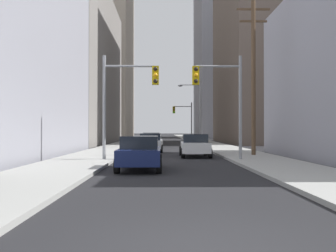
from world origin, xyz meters
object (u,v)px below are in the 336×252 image
(traffic_signal_near_left, at_px, (128,91))
(traffic_signal_near_right, at_px, (220,91))
(sedan_silver, at_px, (151,143))
(traffic_signal_far_right, at_px, (183,116))
(sedan_navy, at_px, (140,153))
(sedan_white, at_px, (195,145))
(sedan_grey, at_px, (152,140))

(traffic_signal_near_left, relative_size, traffic_signal_near_right, 1.00)
(traffic_signal_near_right, bearing_deg, traffic_signal_near_left, 180.00)
(sedan_silver, height_order, traffic_signal_far_right, traffic_signal_far_right)
(sedan_navy, relative_size, sedan_silver, 0.99)
(sedan_navy, relative_size, traffic_signal_near_right, 0.70)
(sedan_white, distance_m, traffic_signal_near_right, 5.15)
(sedan_silver, bearing_deg, traffic_signal_near_left, -95.94)
(sedan_white, relative_size, sedan_silver, 1.00)
(sedan_silver, bearing_deg, sedan_grey, 91.10)
(sedan_grey, bearing_deg, sedan_navy, -89.69)
(traffic_signal_near_left, distance_m, traffic_signal_far_right, 37.81)
(sedan_navy, bearing_deg, traffic_signal_far_right, 84.34)
(sedan_silver, height_order, traffic_signal_near_left, traffic_signal_near_left)
(sedan_silver, relative_size, traffic_signal_near_right, 0.71)
(sedan_navy, distance_m, sedan_grey, 22.34)
(sedan_silver, bearing_deg, traffic_signal_far_right, 81.55)
(sedan_white, distance_m, traffic_signal_near_left, 6.51)
(sedan_grey, bearing_deg, traffic_signal_near_left, -92.74)
(sedan_white, xyz_separation_m, sedan_grey, (-3.27, 13.81, 0.00))
(sedan_silver, xyz_separation_m, traffic_signal_far_right, (4.14, 27.84, 3.23))
(sedan_silver, xyz_separation_m, traffic_signal_near_left, (-1.00, -9.62, 3.24))
(sedan_silver, bearing_deg, sedan_navy, -90.14)
(traffic_signal_near_left, height_order, traffic_signal_far_right, same)
(traffic_signal_near_left, bearing_deg, sedan_white, 43.22)
(sedan_navy, relative_size, traffic_signal_near_left, 0.70)
(sedan_grey, xyz_separation_m, traffic_signal_near_left, (-0.85, -17.68, 3.24))
(sedan_navy, distance_m, sedan_silver, 14.28)
(sedan_navy, distance_m, traffic_signal_near_left, 5.76)
(sedan_silver, xyz_separation_m, sedan_grey, (-0.15, 8.06, 0.00))
(sedan_navy, xyz_separation_m, sedan_grey, (-0.12, 22.34, 0.00))
(sedan_navy, height_order, traffic_signal_near_right, traffic_signal_near_right)
(sedan_silver, distance_m, traffic_signal_near_left, 10.20)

